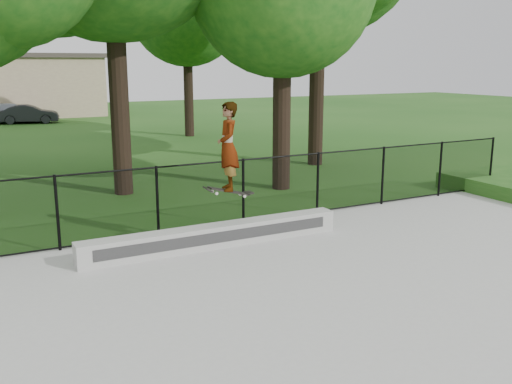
% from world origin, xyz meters
% --- Properties ---
extents(ground, '(100.00, 100.00, 0.00)m').
position_xyz_m(ground, '(0.00, 0.00, 0.00)').
color(ground, '#1F4E16').
rests_on(ground, ground).
extents(concrete_slab, '(14.00, 12.00, 0.06)m').
position_xyz_m(concrete_slab, '(0.00, 0.00, 0.03)').
color(concrete_slab, '#A5A59F').
rests_on(concrete_slab, ground).
extents(grind_ledge, '(5.42, 0.40, 0.44)m').
position_xyz_m(grind_ledge, '(-1.23, 4.70, 0.28)').
color(grind_ledge, '#A2A39E').
rests_on(grind_ledge, concrete_slab).
extents(car_b, '(3.32, 1.84, 1.14)m').
position_xyz_m(car_b, '(-1.45, 32.48, 0.57)').
color(car_b, black).
rests_on(car_b, ground).
extents(car_c, '(4.11, 2.45, 1.21)m').
position_xyz_m(car_c, '(-2.35, 33.41, 0.61)').
color(car_c, '#9FA8B4').
rests_on(car_c, ground).
extents(skater_airborne, '(0.82, 0.72, 1.90)m').
position_xyz_m(skater_airborne, '(-0.96, 4.63, 2.02)').
color(skater_airborne, black).
rests_on(skater_airborne, ground).
extents(chainlink_fence, '(16.06, 0.06, 1.50)m').
position_xyz_m(chainlink_fence, '(0.00, 5.90, 0.81)').
color(chainlink_fence, black).
rests_on(chainlink_fence, concrete_slab).
extents(distant_building, '(12.40, 6.40, 4.30)m').
position_xyz_m(distant_building, '(-2.00, 38.00, 2.16)').
color(distant_building, tan).
rests_on(distant_building, ground).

